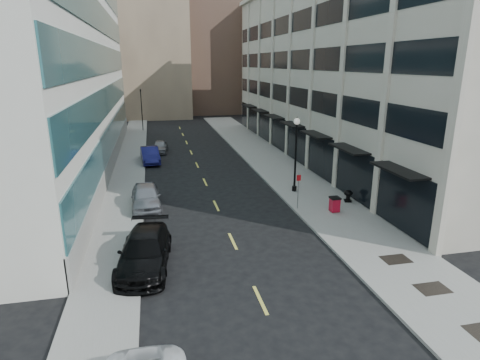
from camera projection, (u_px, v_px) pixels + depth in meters
name	position (u px, v px, depth m)	size (l,w,h in m)	color
ground	(274.00, 329.00, 15.22)	(160.00, 160.00, 0.00)	black
sidewalk_right	(289.00, 176.00, 35.48)	(5.00, 80.00, 0.15)	gray
sidewalk_left	(126.00, 186.00, 32.62)	(3.00, 80.00, 0.15)	gray
building_right	(357.00, 70.00, 41.46)	(15.30, 46.50, 18.25)	beige
building_left	(7.00, 60.00, 34.47)	(16.14, 46.00, 20.00)	silver
skyline_tan_near	(148.00, 39.00, 74.22)	(14.00, 18.00, 28.00)	#9C8466
skyline_brown	(209.00, 25.00, 79.58)	(12.00, 16.00, 34.00)	#4F3A2F
skyline_tan_far	(99.00, 56.00, 82.40)	(12.00, 14.00, 22.00)	#9C8466
skyline_stone	(265.00, 61.00, 77.97)	(10.00, 14.00, 20.00)	beige
grate_mid	(432.00, 289.00, 17.67)	(1.40, 1.00, 0.01)	black
grate_far	(396.00, 259.00, 20.29)	(1.40, 1.00, 0.01)	black
road_centerline	(210.00, 193.00, 31.16)	(0.15, 68.20, 0.01)	#D8CC4C
traffic_signal	(140.00, 92.00, 57.49)	(0.66, 0.66, 6.98)	black
car_black_pickup	(145.00, 251.00, 19.63)	(2.36, 5.80, 1.68)	black
car_silver_sedan	(146.00, 197.00, 27.67)	(1.97, 4.90, 1.67)	gray
car_blue_sedan	(150.00, 155.00, 40.33)	(1.68, 4.81, 1.58)	#171756
car_grey_sedan	(160.00, 146.00, 45.03)	(1.59, 3.96, 1.35)	gray
trash_bin	(335.00, 204.00, 26.64)	(0.64, 0.72, 1.03)	#B00B22
lamppost	(296.00, 148.00, 30.18)	(0.48, 0.48, 5.78)	black
sign_post	(298.00, 186.00, 26.96)	(0.30, 0.07, 2.55)	slate
urn_planter	(348.00, 195.00, 28.61)	(0.62, 0.62, 0.86)	black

